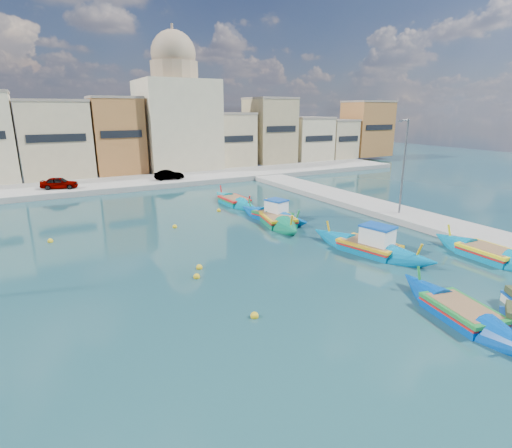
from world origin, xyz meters
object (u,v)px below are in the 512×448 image
object	(u,v)px
luzzu_blue_cabin	(273,216)
luzzu_blue_south	(462,314)
church_block	(176,112)
luzzu_cyan_south	(488,254)
luzzu_turquoise_cabin	(369,247)
luzzu_cyan_mid	(234,202)
luzzu_green	(278,221)
quay_street_lamp	(403,166)

from	to	relation	value
luzzu_blue_cabin	luzzu_blue_south	distance (m)	17.82
church_block	luzzu_cyan_south	distance (m)	44.22
luzzu_turquoise_cabin	luzzu_blue_south	xyz separation A→B (m)	(-2.52, -8.09, -0.11)
luzzu_cyan_mid	luzzu_green	distance (m)	7.91
luzzu_blue_cabin	luzzu_blue_south	world-z (taller)	luzzu_blue_cabin
luzzu_turquoise_cabin	church_block	bearing A→B (deg)	89.19
luzzu_cyan_south	luzzu_green	bearing A→B (deg)	119.79
luzzu_cyan_mid	luzzu_blue_south	bearing A→B (deg)	-92.17
luzzu_blue_south	luzzu_cyan_south	size ratio (longest dim) A/B	1.04
church_block	quay_street_lamp	distance (m)	35.04
quay_street_lamp	luzzu_cyan_south	bearing A→B (deg)	-104.92
church_block	luzzu_cyan_mid	bearing A→B (deg)	-95.41
luzzu_cyan_mid	luzzu_green	world-z (taller)	luzzu_green
luzzu_cyan_mid	luzzu_blue_south	size ratio (longest dim) A/B	0.99
church_block	luzzu_turquoise_cabin	xyz separation A→B (m)	(-0.55, -38.93, -8.06)
luzzu_cyan_mid	luzzu_green	size ratio (longest dim) A/B	0.97
luzzu_turquoise_cabin	luzzu_green	size ratio (longest dim) A/B	1.10
church_block	quay_street_lamp	world-z (taller)	church_block
luzzu_cyan_south	luzzu_cyan_mid	bearing A→B (deg)	109.27
church_block	luzzu_turquoise_cabin	world-z (taller)	church_block
luzzu_cyan_mid	luzzu_green	xyz separation A→B (m)	(-0.02, -7.91, 0.02)
luzzu_turquoise_cabin	luzzu_blue_cabin	bearing A→B (deg)	97.40
luzzu_green	quay_street_lamp	bearing A→B (deg)	-19.26
luzzu_blue_cabin	luzzu_green	bearing A→B (deg)	-104.74
church_block	luzzu_cyan_mid	size ratio (longest dim) A/B	2.35
luzzu_blue_south	luzzu_cyan_south	distance (m)	8.94
luzzu_green	luzzu_blue_south	size ratio (longest dim) A/B	1.02
luzzu_blue_south	luzzu_cyan_mid	bearing A→B (deg)	87.83
luzzu_green	luzzu_blue_south	distance (m)	16.41
luzzu_cyan_mid	luzzu_blue_south	distance (m)	24.31
quay_street_lamp	luzzu_green	bearing A→B (deg)	160.74
luzzu_blue_cabin	luzzu_cyan_south	xyz separation A→B (m)	(6.81, -13.92, -0.06)
quay_street_lamp	luzzu_green	distance (m)	10.97
luzzu_cyan_south	luzzu_turquoise_cabin	bearing A→B (deg)	142.61
church_block	luzzu_blue_south	size ratio (longest dim) A/B	2.33
luzzu_turquoise_cabin	luzzu_blue_cabin	distance (m)	9.76
luzzu_cyan_south	luzzu_blue_south	bearing A→B (deg)	-154.50
luzzu_turquoise_cabin	luzzu_blue_cabin	world-z (taller)	luzzu_turquoise_cabin
luzzu_cyan_south	luzzu_blue_cabin	bearing A→B (deg)	116.06
luzzu_cyan_mid	church_block	bearing A→B (deg)	84.59
church_block	luzzu_blue_cabin	bearing A→B (deg)	-93.54
luzzu_blue_cabin	luzzu_cyan_south	distance (m)	15.50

